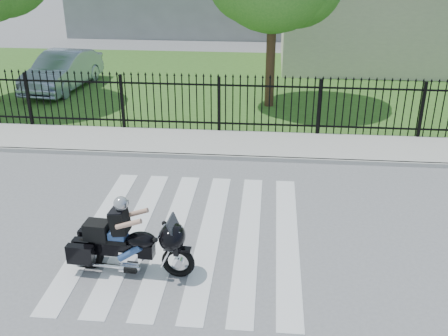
{
  "coord_description": "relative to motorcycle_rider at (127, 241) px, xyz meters",
  "views": [
    {
      "loc": [
        1.55,
        -9.19,
        5.73
      ],
      "look_at": [
        0.59,
        1.23,
        1.0
      ],
      "focal_mm": 42.0,
      "sensor_mm": 36.0,
      "label": 1
    }
  ],
  "objects": [
    {
      "name": "grass_strip",
      "position": [
        0.94,
        13.33,
        -0.63
      ],
      "size": [
        40.0,
        12.0,
        0.02
      ],
      "primitive_type": "cube",
      "color": "#33571E",
      "rests_on": "ground"
    },
    {
      "name": "crosswalk",
      "position": [
        0.94,
        1.33,
        -0.64
      ],
      "size": [
        5.0,
        5.5,
        0.01
      ],
      "primitive_type": null,
      "color": "silver",
      "rests_on": "ground"
    },
    {
      "name": "parked_car",
      "position": [
        -5.7,
        11.78,
        0.1
      ],
      "size": [
        2.0,
        4.55,
        1.45
      ],
      "primitive_type": "imported",
      "rotation": [
        0.0,
        0.0,
        -0.11
      ],
      "color": "#919EB6",
      "rests_on": "grass_strip"
    },
    {
      "name": "motorcycle_rider",
      "position": [
        0.0,
        0.0,
        0.0
      ],
      "size": [
        2.37,
        0.82,
        1.57
      ],
      "rotation": [
        0.0,
        0.0,
        -0.07
      ],
      "color": "black",
      "rests_on": "ground"
    },
    {
      "name": "iron_fence",
      "position": [
        0.94,
        7.33,
        0.26
      ],
      "size": [
        26.0,
        0.04,
        1.8
      ],
      "color": "black",
      "rests_on": "ground"
    },
    {
      "name": "curb",
      "position": [
        0.94,
        5.33,
        -0.58
      ],
      "size": [
        40.0,
        0.12,
        0.12
      ],
      "primitive_type": "cube",
      "color": "#ADAAA3",
      "rests_on": "ground"
    },
    {
      "name": "ground",
      "position": [
        0.94,
        1.33,
        -0.64
      ],
      "size": [
        120.0,
        120.0,
        0.0
      ],
      "primitive_type": "plane",
      "color": "slate",
      "rests_on": "ground"
    },
    {
      "name": "sidewalk",
      "position": [
        0.94,
        6.33,
        -0.58
      ],
      "size": [
        40.0,
        2.0,
        0.12
      ],
      "primitive_type": "cube",
      "color": "#ADAAA3",
      "rests_on": "ground"
    },
    {
      "name": "building_low",
      "position": [
        7.94,
        17.33,
        1.11
      ],
      "size": [
        10.0,
        6.0,
        3.5
      ],
      "primitive_type": "cube",
      "color": "beige",
      "rests_on": "ground"
    }
  ]
}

